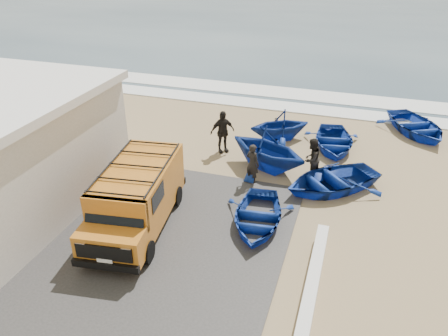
# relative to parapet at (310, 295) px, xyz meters

# --- Properties ---
(ground) EXTENTS (160.00, 160.00, 0.00)m
(ground) POSITION_rel_parapet_xyz_m (-5.00, 3.00, -0.28)
(ground) COLOR #9E845C
(slab) EXTENTS (12.00, 10.00, 0.05)m
(slab) POSITION_rel_parapet_xyz_m (-7.00, 1.00, -0.25)
(slab) COLOR #3F3C3A
(slab) RESTS_ON ground
(ocean) EXTENTS (180.00, 88.00, 0.01)m
(ocean) POSITION_rel_parapet_xyz_m (-5.00, 59.00, -0.27)
(ocean) COLOR #385166
(ocean) RESTS_ON ground
(surf_line) EXTENTS (180.00, 1.60, 0.06)m
(surf_line) POSITION_rel_parapet_xyz_m (-5.00, 15.00, -0.25)
(surf_line) COLOR white
(surf_line) RESTS_ON ground
(surf_wash) EXTENTS (180.00, 2.20, 0.04)m
(surf_wash) POSITION_rel_parapet_xyz_m (-5.00, 17.50, -0.26)
(surf_wash) COLOR white
(surf_wash) RESTS_ON ground
(parapet) EXTENTS (0.35, 6.00, 0.55)m
(parapet) POSITION_rel_parapet_xyz_m (0.00, 0.00, 0.00)
(parapet) COLOR silver
(parapet) RESTS_ON ground
(van) EXTENTS (2.72, 5.46, 2.24)m
(van) POSITION_rel_parapet_xyz_m (-6.20, 1.84, 0.93)
(van) COLOR #C5711D
(van) RESTS_ON ground
(boat_near_left) EXTENTS (2.89, 3.76, 0.72)m
(boat_near_left) POSITION_rel_parapet_xyz_m (-2.28, 3.07, 0.09)
(boat_near_left) COLOR #133699
(boat_near_left) RESTS_ON ground
(boat_near_right) EXTENTS (4.94, 4.83, 0.84)m
(boat_near_right) POSITION_rel_parapet_xyz_m (-0.08, 6.35, 0.14)
(boat_near_right) COLOR #133699
(boat_near_right) RESTS_ON ground
(boat_mid_left) EXTENTS (4.67, 4.41, 1.94)m
(boat_mid_left) POSITION_rel_parapet_xyz_m (-2.88, 7.24, 0.70)
(boat_mid_left) COLOR #133699
(boat_mid_left) RESTS_ON ground
(boat_mid_right) EXTENTS (3.22, 4.09, 0.77)m
(boat_mid_right) POSITION_rel_parapet_xyz_m (-0.35, 10.19, 0.11)
(boat_mid_right) COLOR #133699
(boat_mid_right) RESTS_ON ground
(boat_far_left) EXTENTS (3.86, 3.73, 1.56)m
(boat_far_left) POSITION_rel_parapet_xyz_m (-2.98, 10.39, 0.50)
(boat_far_left) COLOR #133699
(boat_far_left) RESTS_ON ground
(boat_far_right) EXTENTS (4.51, 5.01, 0.85)m
(boat_far_right) POSITION_rel_parapet_xyz_m (3.48, 13.24, 0.15)
(boat_far_right) COLOR #133699
(boat_far_right) RESTS_ON ground
(fisherman_front) EXTENTS (0.74, 0.64, 1.70)m
(fisherman_front) POSITION_rel_parapet_xyz_m (-3.20, 5.93, 0.58)
(fisherman_front) COLOR black
(fisherman_front) RESTS_ON ground
(fisherman_middle) EXTENTS (0.95, 1.06, 1.78)m
(fisherman_middle) POSITION_rel_parapet_xyz_m (-0.99, 7.00, 0.61)
(fisherman_middle) COLOR black
(fisherman_middle) RESTS_ON ground
(fisherman_back) EXTENTS (1.21, 1.14, 2.00)m
(fisherman_back) POSITION_rel_parapet_xyz_m (-5.23, 8.27, 0.73)
(fisherman_back) COLOR black
(fisherman_back) RESTS_ON ground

